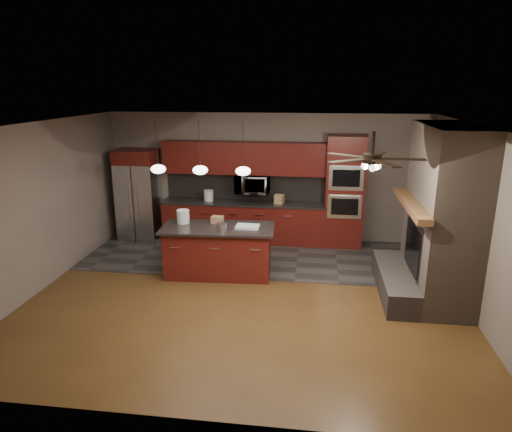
% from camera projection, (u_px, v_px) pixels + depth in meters
% --- Properties ---
extents(ground, '(7.00, 7.00, 0.00)m').
position_uv_depth(ground, '(246.00, 295.00, 7.62)').
color(ground, brown).
rests_on(ground, ground).
extents(ceiling, '(7.00, 6.00, 0.02)m').
position_uv_depth(ceiling, '(245.00, 125.00, 6.85)').
color(ceiling, white).
rests_on(ceiling, back_wall).
extents(back_wall, '(7.00, 0.02, 2.80)m').
position_uv_depth(back_wall, '(266.00, 177.00, 10.09)').
color(back_wall, '#72665B').
rests_on(back_wall, ground).
extents(right_wall, '(0.02, 6.00, 2.80)m').
position_uv_depth(right_wall, '(478.00, 222.00, 6.80)').
color(right_wall, '#72665B').
rests_on(right_wall, ground).
extents(left_wall, '(0.02, 6.00, 2.80)m').
position_uv_depth(left_wall, '(40.00, 207.00, 7.67)').
color(left_wall, '#72665B').
rests_on(left_wall, ground).
extents(slate_tile_patch, '(7.00, 2.40, 0.01)m').
position_uv_depth(slate_tile_patch, '(259.00, 256.00, 9.34)').
color(slate_tile_patch, '#393633').
rests_on(slate_tile_patch, ground).
extents(fireplace_column, '(1.30, 2.10, 2.80)m').
position_uv_depth(fireplace_column, '(438.00, 220.00, 7.27)').
color(fireplace_column, '#6D5C4E').
rests_on(fireplace_column, ground).
extents(back_cabinetry, '(3.59, 0.64, 2.20)m').
position_uv_depth(back_cabinetry, '(243.00, 202.00, 10.05)').
color(back_cabinetry, '#550F11').
rests_on(back_cabinetry, ground).
extents(oven_tower, '(0.80, 0.63, 2.38)m').
position_uv_depth(oven_tower, '(344.00, 192.00, 9.65)').
color(oven_tower, '#550F11').
rests_on(oven_tower, ground).
extents(microwave, '(0.73, 0.41, 0.50)m').
position_uv_depth(microwave, '(252.00, 184.00, 9.92)').
color(microwave, silver).
rests_on(microwave, back_cabinetry).
extents(refrigerator, '(0.86, 0.75, 2.02)m').
position_uv_depth(refrigerator, '(139.00, 195.00, 10.19)').
color(refrigerator, silver).
rests_on(refrigerator, ground).
extents(kitchen_island, '(2.07, 1.03, 0.92)m').
position_uv_depth(kitchen_island, '(218.00, 251.00, 8.31)').
color(kitchen_island, '#550F11').
rests_on(kitchen_island, ground).
extents(white_bucket, '(0.24, 0.24, 0.25)m').
position_uv_depth(white_bucket, '(183.00, 216.00, 8.39)').
color(white_bucket, silver).
rests_on(white_bucket, kitchen_island).
extents(paint_can, '(0.22, 0.22, 0.13)m').
position_uv_depth(paint_can, '(222.00, 227.00, 7.97)').
color(paint_can, '#A9A9AE').
rests_on(paint_can, kitchen_island).
extents(paint_tray, '(0.42, 0.30, 0.04)m').
position_uv_depth(paint_tray, '(248.00, 227.00, 8.14)').
color(paint_tray, silver).
rests_on(paint_tray, kitchen_island).
extents(cardboard_box, '(0.23, 0.18, 0.13)m').
position_uv_depth(cardboard_box, '(217.00, 220.00, 8.38)').
color(cardboard_box, '#91724A').
rests_on(cardboard_box, kitchen_island).
extents(counter_bucket, '(0.27, 0.27, 0.24)m').
position_uv_depth(counter_bucket, '(209.00, 196.00, 10.07)').
color(counter_bucket, silver).
rests_on(counter_bucket, back_cabinetry).
extents(counter_box, '(0.22, 0.20, 0.20)m').
position_uv_depth(counter_box, '(279.00, 199.00, 9.83)').
color(counter_box, tan).
rests_on(counter_box, back_cabinetry).
extents(pendant_left, '(0.26, 0.26, 0.92)m').
position_uv_depth(pendant_left, '(158.00, 169.00, 7.95)').
color(pendant_left, black).
rests_on(pendant_left, ceiling).
extents(pendant_center, '(0.26, 0.26, 0.92)m').
position_uv_depth(pendant_center, '(200.00, 170.00, 7.86)').
color(pendant_center, black).
rests_on(pendant_center, ceiling).
extents(pendant_right, '(0.26, 0.26, 0.92)m').
position_uv_depth(pendant_right, '(243.00, 171.00, 7.76)').
color(pendant_right, black).
rests_on(pendant_right, ceiling).
extents(ceiling_fan, '(1.27, 1.33, 0.41)m').
position_uv_depth(ceiling_fan, '(372.00, 158.00, 5.95)').
color(ceiling_fan, black).
rests_on(ceiling_fan, ceiling).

